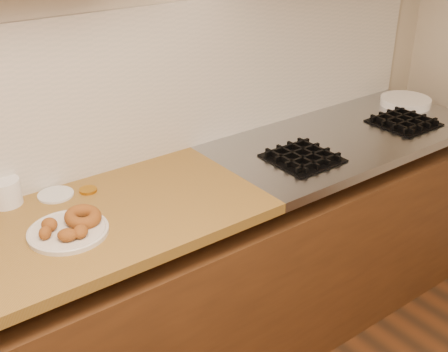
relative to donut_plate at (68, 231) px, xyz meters
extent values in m
cube|color=#B8AA8C|center=(0.18, 0.35, 0.44)|extent=(4.00, 0.02, 2.70)
cube|color=#593217|center=(0.18, 0.04, -0.52)|extent=(3.60, 0.60, 0.77)
cube|color=#9EA0A5|center=(1.33, 0.04, -0.03)|extent=(1.30, 0.62, 0.04)
cube|color=#B8B3A4|center=(0.18, 0.34, 0.29)|extent=(3.60, 0.02, 0.60)
cube|color=black|center=(0.98, -0.04, 0.00)|extent=(0.26, 0.26, 0.01)
cube|color=black|center=(0.89, -0.04, 0.01)|extent=(0.01, 0.24, 0.02)
cube|color=black|center=(0.98, -0.13, 0.01)|extent=(0.24, 0.01, 0.02)
cube|color=black|center=(0.95, -0.04, 0.01)|extent=(0.01, 0.24, 0.02)
cube|color=black|center=(0.98, -0.07, 0.01)|extent=(0.24, 0.01, 0.02)
cube|color=black|center=(1.01, -0.04, 0.01)|extent=(0.01, 0.24, 0.02)
cube|color=black|center=(0.98, -0.01, 0.01)|extent=(0.24, 0.01, 0.02)
cube|color=black|center=(1.07, -0.04, 0.01)|extent=(0.01, 0.24, 0.02)
cube|color=black|center=(0.98, 0.05, 0.01)|extent=(0.24, 0.01, 0.02)
cube|color=black|center=(1.63, -0.04, 0.00)|extent=(0.26, 0.26, 0.01)
cube|color=black|center=(1.54, -0.04, 0.01)|extent=(0.01, 0.24, 0.02)
cube|color=black|center=(1.63, -0.13, 0.01)|extent=(0.24, 0.01, 0.02)
cube|color=black|center=(1.60, -0.04, 0.01)|extent=(0.01, 0.24, 0.02)
cube|color=black|center=(1.63, -0.07, 0.01)|extent=(0.24, 0.01, 0.02)
cube|color=black|center=(1.66, -0.04, 0.01)|extent=(0.01, 0.24, 0.02)
cube|color=black|center=(1.63, -0.01, 0.01)|extent=(0.24, 0.01, 0.02)
cube|color=black|center=(1.72, -0.04, 0.01)|extent=(0.01, 0.24, 0.02)
cube|color=black|center=(1.63, 0.05, 0.01)|extent=(0.24, 0.01, 0.02)
cylinder|color=beige|center=(0.00, 0.00, 0.00)|extent=(0.25, 0.25, 0.01)
torus|color=brown|center=(0.06, 0.01, 0.03)|extent=(0.17, 0.17, 0.05)
ellipsoid|color=brown|center=(-0.05, 0.03, 0.03)|extent=(0.06, 0.06, 0.04)
ellipsoid|color=brown|center=(-0.07, -0.01, 0.03)|extent=(0.06, 0.05, 0.04)
ellipsoid|color=brown|center=(-0.02, -0.06, 0.03)|extent=(0.08, 0.07, 0.04)
ellipsoid|color=brown|center=(0.02, -0.06, 0.03)|extent=(0.07, 0.07, 0.04)
cylinder|color=white|center=(-0.10, 0.31, 0.04)|extent=(0.14, 0.14, 0.09)
cylinder|color=silver|center=(0.06, 0.26, 0.00)|extent=(0.15, 0.15, 0.01)
cylinder|color=#BA7F1D|center=(0.17, 0.22, 0.00)|extent=(0.07, 0.07, 0.01)
cylinder|color=white|center=(1.85, 0.12, 0.00)|extent=(0.25, 0.25, 0.01)
cylinder|color=white|center=(1.85, 0.12, 0.01)|extent=(0.25, 0.25, 0.01)
cylinder|color=white|center=(1.85, 0.12, 0.02)|extent=(0.25, 0.25, 0.01)
camera|label=1|loc=(-0.50, -1.50, 0.96)|focal=45.00mm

